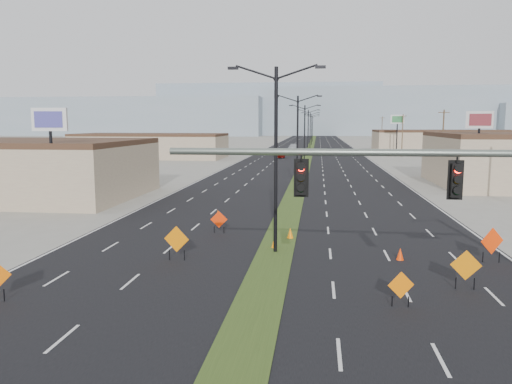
# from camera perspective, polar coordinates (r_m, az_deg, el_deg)

# --- Properties ---
(ground) EXTENTS (600.00, 600.00, 0.00)m
(ground) POSITION_cam_1_polar(r_m,az_deg,el_deg) (16.45, -1.52, -17.52)
(ground) COLOR gray
(ground) RESTS_ON ground
(road_surface) EXTENTS (25.00, 400.00, 0.02)m
(road_surface) POSITION_cam_1_polar(r_m,az_deg,el_deg) (114.93, 5.97, 4.28)
(road_surface) COLOR black
(road_surface) RESTS_ON ground
(median_strip) EXTENTS (2.00, 400.00, 0.04)m
(median_strip) POSITION_cam_1_polar(r_m,az_deg,el_deg) (114.93, 5.97, 4.28)
(median_strip) COLOR #2F4518
(median_strip) RESTS_ON ground
(building_sw_far) EXTENTS (30.00, 14.00, 4.50)m
(building_sw_far) POSITION_cam_1_polar(r_m,az_deg,el_deg) (105.52, -11.90, 5.07)
(building_sw_far) COLOR tan
(building_sw_far) RESTS_ON ground
(building_se_far) EXTENTS (44.00, 16.00, 5.00)m
(building_se_far) POSITION_cam_1_polar(r_m,az_deg,el_deg) (129.80, 23.18, 5.20)
(building_se_far) COLOR tan
(building_se_far) RESTS_ON ground
(mesa_west) EXTENTS (180.00, 50.00, 22.00)m
(mesa_west) POSITION_cam_1_polar(r_m,az_deg,el_deg) (319.07, -15.60, 8.26)
(mesa_west) COLOR #8497A4
(mesa_west) RESTS_ON ground
(mesa_center) EXTENTS (220.00, 50.00, 28.00)m
(mesa_center) POSITION_cam_1_polar(r_m,az_deg,el_deg) (317.02, 14.10, 8.86)
(mesa_center) COLOR #8497A4
(mesa_center) RESTS_ON ground
(mesa_backdrop) EXTENTS (140.00, 50.00, 32.00)m
(mesa_backdrop) POSITION_cam_1_polar(r_m,az_deg,el_deg) (336.36, 1.61, 9.36)
(mesa_backdrop) COLOR #8497A4
(mesa_backdrop) RESTS_ON ground
(streetlight_0) EXTENTS (5.15, 0.24, 10.02)m
(streetlight_0) POSITION_cam_1_polar(r_m,az_deg,el_deg) (26.84, 2.28, 4.36)
(streetlight_0) COLOR black
(streetlight_0) RESTS_ON ground
(streetlight_1) EXTENTS (5.15, 0.24, 10.02)m
(streetlight_1) POSITION_cam_1_polar(r_m,az_deg,el_deg) (54.76, 4.76, 6.11)
(streetlight_1) COLOR black
(streetlight_1) RESTS_ON ground
(streetlight_2) EXTENTS (5.15, 0.24, 10.02)m
(streetlight_2) POSITION_cam_1_polar(r_m,az_deg,el_deg) (82.74, 5.57, 6.68)
(streetlight_2) COLOR black
(streetlight_2) RESTS_ON ground
(streetlight_3) EXTENTS (5.15, 0.24, 10.02)m
(streetlight_3) POSITION_cam_1_polar(r_m,az_deg,el_deg) (110.73, 5.97, 6.96)
(streetlight_3) COLOR black
(streetlight_3) RESTS_ON ground
(streetlight_4) EXTENTS (5.15, 0.24, 10.02)m
(streetlight_4) POSITION_cam_1_polar(r_m,az_deg,el_deg) (138.72, 6.21, 7.12)
(streetlight_4) COLOR black
(streetlight_4) RESTS_ON ground
(streetlight_5) EXTENTS (5.15, 0.24, 10.02)m
(streetlight_5) POSITION_cam_1_polar(r_m,az_deg,el_deg) (166.71, 6.37, 7.23)
(streetlight_5) COLOR black
(streetlight_5) RESTS_ON ground
(streetlight_6) EXTENTS (5.15, 0.24, 10.02)m
(streetlight_6) POSITION_cam_1_polar(r_m,az_deg,el_deg) (194.71, 6.48, 7.31)
(streetlight_6) COLOR black
(streetlight_6) RESTS_ON ground
(utility_pole_1) EXTENTS (1.60, 0.20, 9.00)m
(utility_pole_1) POSITION_cam_1_polar(r_m,az_deg,el_deg) (76.81, 20.55, 5.58)
(utility_pole_1) COLOR #4C3823
(utility_pole_1) RESTS_ON ground
(utility_pole_2) EXTENTS (1.60, 0.20, 9.00)m
(utility_pole_2) POSITION_cam_1_polar(r_m,az_deg,el_deg) (111.14, 16.38, 6.30)
(utility_pole_2) COLOR #4C3823
(utility_pole_2) RESTS_ON ground
(utility_pole_3) EXTENTS (1.60, 0.20, 9.00)m
(utility_pole_3) POSITION_cam_1_polar(r_m,az_deg,el_deg) (145.80, 14.18, 6.67)
(utility_pole_3) COLOR #4C3823
(utility_pole_3) RESTS_ON ground
(car_left) EXTENTS (1.84, 4.34, 1.46)m
(car_left) POSITION_cam_1_polar(r_m,az_deg,el_deg) (103.04, 2.83, 4.32)
(car_left) COLOR maroon
(car_left) RESTS_ON ground
(car_mid) EXTENTS (1.95, 4.26, 1.36)m
(car_mid) POSITION_cam_1_polar(r_m,az_deg,el_deg) (118.16, 8.48, 4.67)
(car_mid) COLOR black
(car_mid) RESTS_ON ground
(car_far) EXTENTS (2.47, 5.74, 1.65)m
(car_far) POSITION_cam_1_polar(r_m,az_deg,el_deg) (132.91, 4.28, 5.14)
(car_far) COLOR #B3B8BD
(car_far) RESTS_ON ground
(construction_sign_1) EXTENTS (1.36, 0.23, 1.82)m
(construction_sign_1) POSITION_cam_1_polar(r_m,az_deg,el_deg) (26.15, -9.07, -5.46)
(construction_sign_1) COLOR orange
(construction_sign_1) RESTS_ON ground
(construction_sign_2) EXTENTS (1.09, 0.17, 1.46)m
(construction_sign_2) POSITION_cam_1_polar(r_m,az_deg,el_deg) (32.26, -4.26, -3.25)
(construction_sign_2) COLOR red
(construction_sign_2) RESTS_ON ground
(construction_sign_3) EXTENTS (1.04, 0.31, 1.41)m
(construction_sign_3) POSITION_cam_1_polar(r_m,az_deg,el_deg) (20.29, 16.23, -10.33)
(construction_sign_3) COLOR orange
(construction_sign_3) RESTS_ON ground
(construction_sign_4) EXTENTS (1.30, 0.09, 1.73)m
(construction_sign_4) POSITION_cam_1_polar(r_m,az_deg,el_deg) (23.16, 22.87, -7.86)
(construction_sign_4) COLOR orange
(construction_sign_4) RESTS_ON ground
(construction_sign_5) EXTENTS (1.27, 0.59, 1.82)m
(construction_sign_5) POSITION_cam_1_polar(r_m,az_deg,el_deg) (28.06, 25.37, -5.20)
(construction_sign_5) COLOR #EE3405
(construction_sign_5) RESTS_ON ground
(cone_0) EXTENTS (0.43, 0.43, 0.69)m
(cone_0) POSITION_cam_1_polar(r_m,az_deg,el_deg) (30.82, 3.93, -4.74)
(cone_0) COLOR orange
(cone_0) RESTS_ON ground
(cone_1) EXTENTS (0.46, 0.46, 0.60)m
(cone_1) POSITION_cam_1_polar(r_m,az_deg,el_deg) (28.46, 2.11, -5.87)
(cone_1) COLOR orange
(cone_1) RESTS_ON ground
(cone_2) EXTENTS (0.50, 0.50, 0.65)m
(cone_2) POSITION_cam_1_polar(r_m,az_deg,el_deg) (27.09, 16.15, -6.84)
(cone_2) COLOR #F83905
(cone_2) RESTS_ON ground
(cone_3) EXTENTS (0.40, 0.40, 0.59)m
(cone_3) POSITION_cam_1_polar(r_m,az_deg,el_deg) (37.75, -4.37, -2.49)
(cone_3) COLOR #F75705
(cone_3) RESTS_ON ground
(pole_sign_west) EXTENTS (2.71, 0.78, 8.25)m
(pole_sign_west) POSITION_cam_1_polar(r_m,az_deg,el_deg) (42.33, -22.47, 6.72)
(pole_sign_west) COLOR black
(pole_sign_west) RESTS_ON ground
(pole_sign_east_near) EXTENTS (2.65, 1.37, 8.35)m
(pole_sign_east_near) POSITION_cam_1_polar(r_m,az_deg,el_deg) (58.58, 24.17, 6.86)
(pole_sign_east_near) COLOR black
(pole_sign_east_near) RESTS_ON ground
(pole_sign_east_far) EXTENTS (2.89, 1.14, 8.91)m
(pole_sign_east_far) POSITION_cam_1_polar(r_m,az_deg,el_deg) (112.29, 15.85, 7.64)
(pole_sign_east_far) COLOR black
(pole_sign_east_far) RESTS_ON ground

